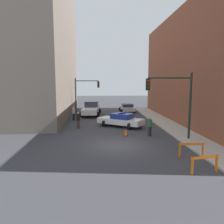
{
  "coord_description": "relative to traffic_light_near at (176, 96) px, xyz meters",
  "views": [
    {
      "loc": [
        -1.39,
        -15.47,
        4.57
      ],
      "look_at": [
        0.22,
        8.14,
        1.36
      ],
      "focal_mm": 35.0,
      "sensor_mm": 36.0,
      "label": 1
    }
  ],
  "objects": [
    {
      "name": "ground_plane",
      "position": [
        -4.73,
        -1.11,
        -3.53
      ],
      "size": [
        120.0,
        120.0,
        0.0
      ],
      "primitive_type": "plane",
      "color": "#38383D"
    },
    {
      "name": "sidewalk_right",
      "position": [
        1.47,
        -1.11,
        -3.47
      ],
      "size": [
        2.4,
        44.0,
        0.12
      ],
      "color": "#B2ADA3",
      "rests_on": "ground_plane"
    },
    {
      "name": "building_corner_left",
      "position": [
        -16.73,
        12.89,
        6.54
      ],
      "size": [
        14.0,
        20.0,
        20.14
      ],
      "color": "#6B6056",
      "rests_on": "ground_plane"
    },
    {
      "name": "traffic_light_near",
      "position": [
        0.0,
        0.0,
        0.0
      ],
      "size": [
        3.64,
        0.35,
        5.2
      ],
      "color": "black",
      "rests_on": "sidewalk_right"
    },
    {
      "name": "traffic_light_far",
      "position": [
        -8.03,
        14.35,
        -0.13
      ],
      "size": [
        3.44,
        0.35,
        5.2
      ],
      "color": "black",
      "rests_on": "ground_plane"
    },
    {
      "name": "police_car",
      "position": [
        -3.68,
        5.6,
        -2.81
      ],
      "size": [
        4.92,
        4.19,
        1.52
      ],
      "rotation": [
        0.0,
        0.0,
        0.97
      ],
      "color": "white",
      "rests_on": "ground_plane"
    },
    {
      "name": "white_truck",
      "position": [
        -6.98,
        13.84,
        -2.62
      ],
      "size": [
        2.91,
        5.54,
        1.9
      ],
      "rotation": [
        0.0,
        0.0,
        -0.08
      ],
      "color": "silver",
      "rests_on": "ground_plane"
    },
    {
      "name": "parked_car_near",
      "position": [
        -1.48,
        16.85,
        -2.86
      ],
      "size": [
        2.36,
        4.35,
        1.31
      ],
      "rotation": [
        0.0,
        0.0,
        0.03
      ],
      "color": "silver",
      "rests_on": "ground_plane"
    },
    {
      "name": "pedestrian_crossing",
      "position": [
        -8.04,
        5.09,
        -2.67
      ],
      "size": [
        0.45,
        0.45,
        1.66
      ],
      "rotation": [
        0.0,
        0.0,
        5.01
      ],
      "color": "#382D23",
      "rests_on": "ground_plane"
    },
    {
      "name": "pedestrian_corner",
      "position": [
        -8.97,
        9.92,
        -2.67
      ],
      "size": [
        0.51,
        0.51,
        1.66
      ],
      "rotation": [
        0.0,
        0.0,
        5.5
      ],
      "color": "black",
      "rests_on": "ground_plane"
    },
    {
      "name": "pedestrian_sidewalk",
      "position": [
        -1.62,
        1.52,
        -2.67
      ],
      "size": [
        0.37,
        0.37,
        1.66
      ],
      "rotation": [
        0.0,
        0.0,
        3.12
      ],
      "color": "black",
      "rests_on": "ground_plane"
    },
    {
      "name": "barrier_front",
      "position": [
        -0.71,
        -6.35,
        -2.91
      ],
      "size": [
        1.58,
        0.44,
        0.9
      ],
      "rotation": [
        0.0,
        0.0,
        0.19
      ],
      "color": "orange",
      "rests_on": "ground_plane"
    },
    {
      "name": "barrier_mid",
      "position": [
        -0.36,
        -3.97,
        -2.91
      ],
      "size": [
        1.6,
        0.2,
        0.9
      ],
      "rotation": [
        0.0,
        0.0,
        -0.03
      ],
      "color": "orange",
      "rests_on": "ground_plane"
    },
    {
      "name": "traffic_cone",
      "position": [
        -3.67,
        1.71,
        -3.21
      ],
      "size": [
        0.36,
        0.36,
        0.66
      ],
      "color": "black",
      "rests_on": "ground_plane"
    }
  ]
}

